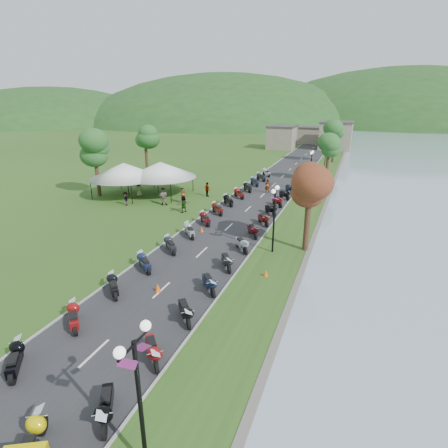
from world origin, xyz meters
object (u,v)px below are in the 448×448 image
(vendor_tent_main, at_px, (161,178))
(pedestrian_a, at_px, (183,203))
(pedestrian_c, at_px, (126,205))
(yellow_trike, at_px, (31,445))
(streetlamp_near, at_px, (140,407))
(pedestrian_b, at_px, (164,205))

(vendor_tent_main, xyz_separation_m, pedestrian_a, (4.16, -2.46, -2.00))
(vendor_tent_main, height_order, pedestrian_c, vendor_tent_main)
(vendor_tent_main, distance_m, pedestrian_a, 5.23)
(yellow_trike, distance_m, streetlamp_near, 4.21)
(yellow_trike, distance_m, vendor_tent_main, 33.55)
(pedestrian_b, bearing_deg, pedestrian_c, 7.60)
(vendor_tent_main, bearing_deg, yellow_trike, -66.84)
(streetlamp_near, xyz_separation_m, pedestrian_a, (-12.62, 27.33, -2.50))
(yellow_trike, bearing_deg, streetlamp_near, -102.13)
(streetlamp_near, height_order, vendor_tent_main, streetlamp_near)
(streetlamp_near, xyz_separation_m, pedestrian_b, (-14.35, 25.93, -2.50))
(yellow_trike, height_order, vendor_tent_main, vendor_tent_main)
(pedestrian_a, bearing_deg, vendor_tent_main, 85.84)
(yellow_trike, distance_m, pedestrian_b, 29.04)
(streetlamp_near, bearing_deg, pedestrian_b, 118.96)
(vendor_tent_main, distance_m, pedestrian_b, 4.97)
(streetlamp_near, distance_m, vendor_tent_main, 34.19)
(streetlamp_near, xyz_separation_m, pedestrian_c, (-18.07, 24.22, -2.50))
(vendor_tent_main, relative_size, pedestrian_c, 3.71)
(pedestrian_a, distance_m, pedestrian_b, 2.23)
(pedestrian_a, relative_size, pedestrian_c, 1.15)
(yellow_trike, relative_size, pedestrian_a, 1.40)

